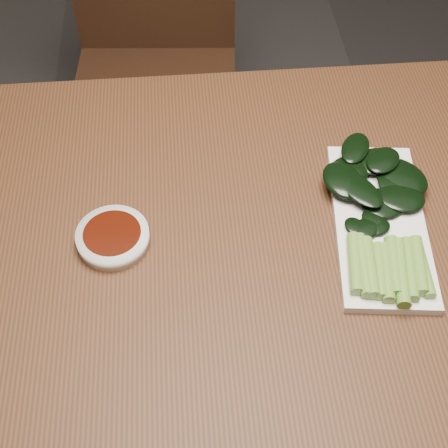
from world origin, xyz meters
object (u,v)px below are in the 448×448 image
chair_far (155,60)px  gai_lan (378,209)px  sauce_bowl (113,237)px  table (250,271)px  serving_plate (379,223)px

chair_far → gai_lan: chair_far is taller
sauce_bowl → chair_far: bearing=86.5°
gai_lan → table: bearing=-170.9°
serving_plate → sauce_bowl: bearing=179.8°
table → chair_far: chair_far is taller
table → gai_lan: 0.22m
sauce_bowl → gai_lan: size_ratio=0.32×
table → sauce_bowl: 0.22m
serving_plate → chair_far: bearing=114.0°
chair_far → gai_lan: (0.35, -0.77, 0.29)m
chair_far → serving_plate: bearing=-61.4°
chair_far → serving_plate: size_ratio=2.80×
table → serving_plate: (0.19, 0.02, 0.08)m
table → chair_far: size_ratio=1.57×
serving_plate → gai_lan: gai_lan is taller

